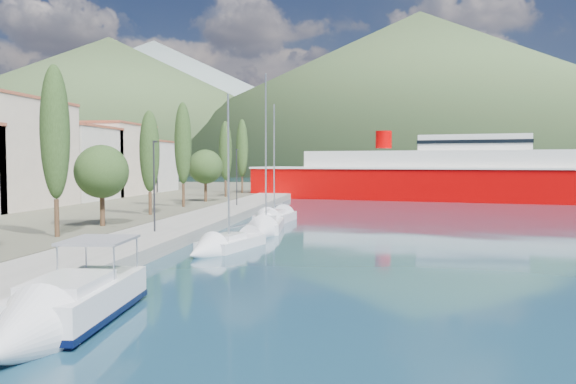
# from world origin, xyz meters

# --- Properties ---
(ground) EXTENTS (1400.00, 1400.00, 0.00)m
(ground) POSITION_xyz_m (0.00, 120.00, 0.00)
(ground) COLOR #183A4E
(quay) EXTENTS (5.00, 88.00, 0.80)m
(quay) POSITION_xyz_m (-9.00, 26.00, 0.40)
(quay) COLOR gray
(quay) RESTS_ON ground
(hills_far) EXTENTS (1480.00, 900.00, 180.00)m
(hills_far) POSITION_xyz_m (138.59, 618.73, 77.39)
(hills_far) COLOR gray
(hills_far) RESTS_ON ground
(hills_near) EXTENTS (1010.00, 520.00, 115.00)m
(hills_near) POSITION_xyz_m (98.04, 372.50, 49.18)
(hills_near) COLOR #3F5530
(hills_near) RESTS_ON ground
(town_buildings) EXTENTS (9.20, 69.20, 11.30)m
(town_buildings) POSITION_xyz_m (-32.00, 36.91, 5.57)
(town_buildings) COLOR beige
(town_buildings) RESTS_ON land_strip
(tree_row) EXTENTS (4.11, 62.85, 11.38)m
(tree_row) POSITION_xyz_m (-14.38, 32.15, 6.01)
(tree_row) COLOR #47301E
(tree_row) RESTS_ON land_strip
(lamp_posts) EXTENTS (0.15, 47.27, 6.06)m
(lamp_posts) POSITION_xyz_m (-9.00, 13.84, 4.08)
(lamp_posts) COLOR #2D2D33
(lamp_posts) RESTS_ON quay
(motor_cruiser) EXTENTS (3.28, 9.14, 3.31)m
(motor_cruiser) POSITION_xyz_m (-4.46, -5.58, 0.54)
(motor_cruiser) COLOR black
(motor_cruiser) RESTS_ON ground
(sailboat_near) EXTENTS (4.08, 7.61, 10.48)m
(sailboat_near) POSITION_xyz_m (-3.84, 10.70, 0.29)
(sailboat_near) COLOR silver
(sailboat_near) RESTS_ON ground
(sailboat_mid) EXTENTS (3.26, 9.43, 13.30)m
(sailboat_mid) POSITION_xyz_m (-2.74, 19.93, 0.32)
(sailboat_mid) COLOR silver
(sailboat_mid) RESTS_ON ground
(sailboat_far) EXTENTS (3.48, 8.16, 11.63)m
(sailboat_far) POSITION_xyz_m (-3.54, 26.62, 0.32)
(sailboat_far) COLOR silver
(sailboat_far) RESTS_ON ground
(ferry) EXTENTS (54.96, 21.71, 10.68)m
(ferry) POSITION_xyz_m (14.65, 62.28, 3.25)
(ferry) COLOR #BB0000
(ferry) RESTS_ON ground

